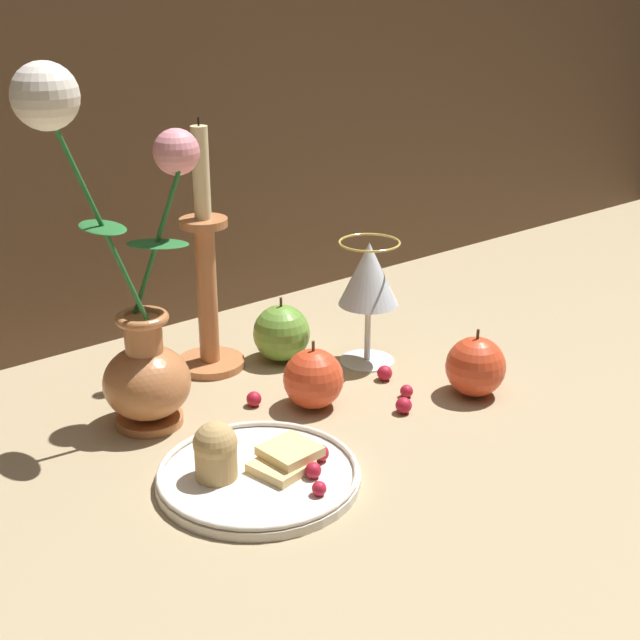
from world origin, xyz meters
name	(u,v)px	position (x,y,z in m)	size (l,w,h in m)	color
ground_plane	(303,410)	(0.00, 0.00, 0.00)	(2.40, 2.40, 0.00)	#9E8966
vase	(133,310)	(-0.17, 0.08, 0.14)	(0.21, 0.10, 0.41)	#B77042
plate_with_pastries	(254,470)	(-0.13, -0.09, 0.01)	(0.21, 0.21, 0.07)	silver
wine_glass	(369,279)	(0.15, 0.06, 0.12)	(0.08, 0.08, 0.16)	silver
candlestick	(207,286)	(-0.02, 0.17, 0.11)	(0.09, 0.09, 0.32)	#B77042
apple_beside_vase	(315,379)	(0.02, 0.00, 0.04)	(0.07, 0.07, 0.08)	#D14223
apple_near_glass	(282,333)	(0.07, 0.13, 0.04)	(0.08, 0.08, 0.09)	#669938
apple_at_table_edge	(476,367)	(0.19, -0.10, 0.04)	(0.07, 0.07, 0.09)	#D14223
berry_near_plate	(385,373)	(0.13, 0.00, 0.01)	(0.02, 0.02, 0.02)	#AD192D
berry_front_center	(407,391)	(0.12, -0.05, 0.01)	(0.02, 0.02, 0.02)	#AD192D
berry_by_glass_stem	(254,399)	(-0.04, 0.04, 0.01)	(0.02, 0.02, 0.02)	#AD192D
berry_under_candlestick	(404,405)	(0.09, -0.08, 0.01)	(0.02, 0.02, 0.02)	#AD192D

